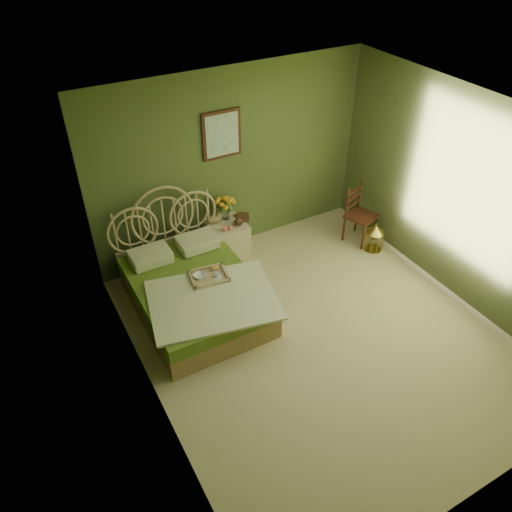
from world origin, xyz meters
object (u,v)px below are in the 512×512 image
birdcage (374,238)px  chair (359,210)px  bed (194,290)px  nightstand (227,235)px

birdcage → chair: bearing=95.7°
bed → birdcage: bearing=-2.4°
bed → birdcage: (2.80, -0.12, -0.09)m
bed → nightstand: 1.17m
bed → chair: 2.78m
nightstand → chair: 1.98m
bed → chair: (2.76, 0.25, 0.20)m
birdcage → bed: bearing=177.6°
bed → nightstand: (0.86, 0.80, 0.07)m
chair → nightstand: bearing=145.3°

